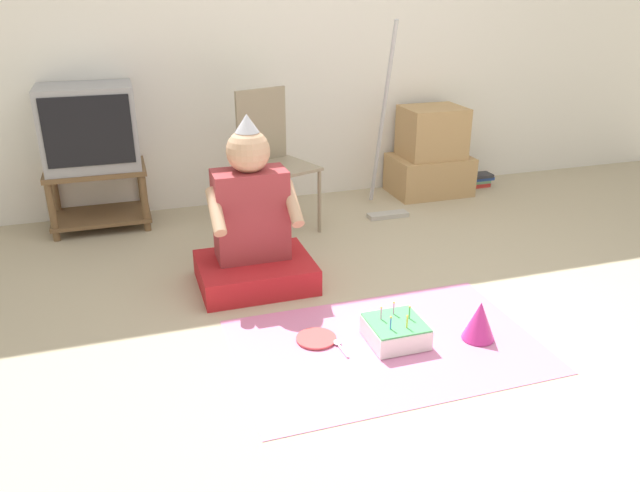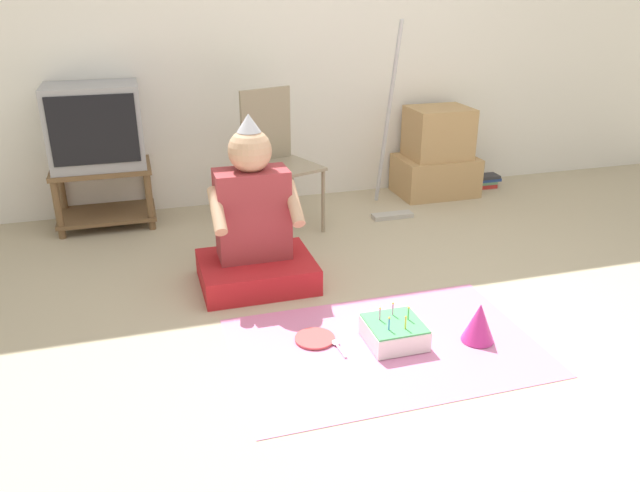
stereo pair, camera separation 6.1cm
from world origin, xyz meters
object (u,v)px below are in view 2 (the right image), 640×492
at_px(folding_chair, 275,152).
at_px(paper_plate, 315,338).
at_px(dust_mop, 390,160).
at_px(book_pile, 487,181).
at_px(cardboard_box_stack, 437,156).
at_px(party_hat_blue, 479,322).
at_px(birthday_cake, 394,332).
at_px(tv, 95,126).
at_px(person_seated, 254,231).

height_order(folding_chair, paper_plate, folding_chair).
distance_m(dust_mop, book_pile, 1.08).
distance_m(cardboard_box_stack, party_hat_blue, 2.12).
xyz_separation_m(book_pile, birthday_cake, (-1.59, -1.91, 0.01)).
relative_size(cardboard_box_stack, paper_plate, 3.57).
distance_m(tv, party_hat_blue, 2.63).
distance_m(tv, dust_mop, 1.91).
height_order(dust_mop, person_seated, dust_mop).
xyz_separation_m(folding_chair, cardboard_box_stack, (1.30, 0.33, -0.21)).
relative_size(tv, party_hat_blue, 3.10).
height_order(tv, person_seated, tv).
height_order(tv, dust_mop, dust_mop).
height_order(tv, book_pile, tv).
distance_m(tv, cardboard_box_stack, 2.39).
bearing_deg(cardboard_box_stack, paper_plate, -129.60).
bearing_deg(tv, folding_chair, -18.45).
bearing_deg(person_seated, party_hat_blue, -46.43).
relative_size(folding_chair, person_seated, 0.98).
bearing_deg(birthday_cake, tv, 122.99).
relative_size(folding_chair, birthday_cake, 3.58).
xyz_separation_m(birthday_cake, party_hat_blue, (0.37, -0.09, 0.04)).
relative_size(book_pile, paper_plate, 1.09).
xyz_separation_m(folding_chair, book_pile, (1.76, 0.36, -0.45)).
bearing_deg(party_hat_blue, paper_plate, 163.07).
bearing_deg(dust_mop, birthday_cake, -111.42).
xyz_separation_m(cardboard_box_stack, dust_mop, (-0.51, -0.31, 0.09)).
distance_m(book_pile, paper_plate, 2.63).
relative_size(tv, birthday_cake, 2.29).
relative_size(book_pile, person_seated, 0.22).
bearing_deg(book_pile, cardboard_box_stack, -176.30).
bearing_deg(birthday_cake, paper_plate, 160.21).
bearing_deg(paper_plate, tv, 116.88).
distance_m(tv, book_pile, 2.90).
height_order(dust_mop, paper_plate, dust_mop).
bearing_deg(book_pile, dust_mop, -160.75).
height_order(folding_chair, party_hat_blue, folding_chair).
height_order(cardboard_box_stack, party_hat_blue, cardboard_box_stack).
relative_size(tv, person_seated, 0.63).
bearing_deg(dust_mop, party_hat_blue, -98.51).
xyz_separation_m(cardboard_box_stack, book_pile, (0.47, 0.03, -0.24)).
xyz_separation_m(book_pile, party_hat_blue, (-1.22, -2.01, 0.05)).
bearing_deg(birthday_cake, book_pile, 50.25).
height_order(cardboard_box_stack, book_pile, cardboard_box_stack).
relative_size(folding_chair, dust_mop, 0.69).
xyz_separation_m(tv, birthday_cake, (1.24, -1.91, -0.60)).
bearing_deg(book_pile, folding_chair, -168.61).
xyz_separation_m(tv, book_pile, (2.83, -0.00, -0.61)).
xyz_separation_m(folding_chair, dust_mop, (0.79, 0.02, -0.12)).
distance_m(cardboard_box_stack, paper_plate, 2.30).
bearing_deg(person_seated, folding_chair, 69.15).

